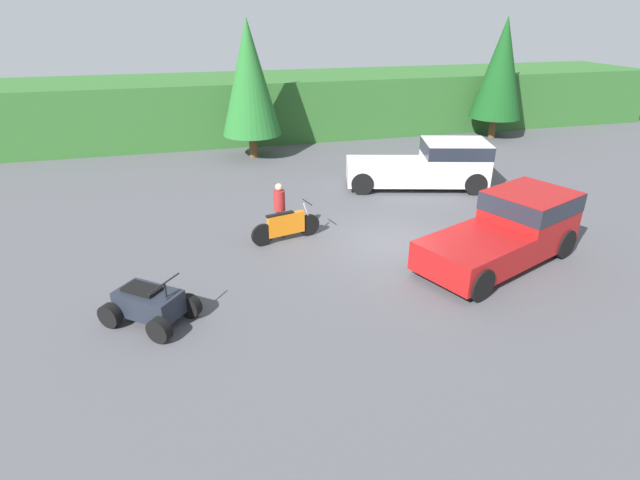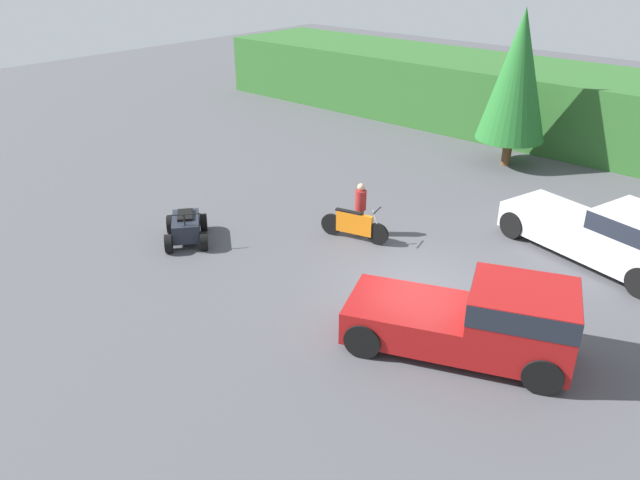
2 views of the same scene
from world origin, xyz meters
name	(u,v)px [view 2 (image 2 of 2)]	position (x,y,z in m)	size (l,w,h in m)	color
ground_plane	(419,288)	(0.00, 0.00, 0.00)	(80.00, 80.00, 0.00)	#4C4C51
hillside_backdrop	(623,116)	(0.00, 16.00, 1.59)	(44.00, 6.00, 3.17)	#2D6028
tree_left	(517,76)	(-2.91, 11.05, 3.71)	(2.78, 2.78, 6.31)	brown
pickup_truck_red	(482,318)	(2.68, -1.67, 0.98)	(5.42, 3.76, 1.87)	maroon
pickup_truck_second	(613,234)	(3.40, 4.79, 0.99)	(5.86, 3.42, 1.87)	silver
dirt_bike	(354,225)	(-3.25, 1.20, 0.49)	(2.26, 0.81, 1.16)	black
quad_atv	(186,228)	(-7.17, -2.38, 0.45)	(2.34, 2.24, 1.16)	black
rider_person	(360,207)	(-3.36, 1.63, 0.95)	(0.47, 0.47, 1.74)	brown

